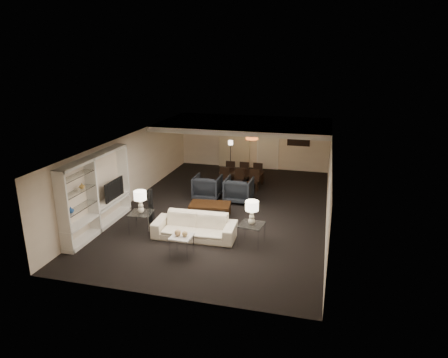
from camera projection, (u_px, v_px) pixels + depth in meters
name	position (u px, v px, depth m)	size (l,w,h in m)	color
floor	(224.00, 209.00, 14.06)	(11.00, 11.00, 0.00)	black
ceiling	(224.00, 139.00, 13.31)	(7.00, 11.00, 0.02)	silver
wall_back	(253.00, 142.00, 18.76)	(7.00, 0.02, 2.50)	beige
wall_front	(160.00, 246.00, 8.61)	(7.00, 0.02, 2.50)	beige
wall_left	(131.00, 168.00, 14.52)	(0.02, 11.00, 2.50)	beige
wall_right	(329.00, 183.00, 12.85)	(0.02, 11.00, 2.50)	beige
ceiling_soffit	(245.00, 125.00, 16.57)	(7.00, 4.00, 0.20)	silver
curtains	(234.00, 142.00, 18.92)	(1.50, 0.12, 2.40)	beige
door	(268.00, 147.00, 18.63)	(0.90, 0.05, 2.10)	silver
painting	(299.00, 138.00, 18.14)	(0.95, 0.04, 0.65)	#142D38
media_unit	(97.00, 193.00, 12.10)	(0.38, 3.40, 2.35)	white
pendant_light	(252.00, 136.00, 16.65)	(0.52, 0.52, 0.24)	#D8591E
sofa	(195.00, 227.00, 11.76)	(2.43, 0.95, 0.71)	beige
coffee_table	(210.00, 210.00, 13.27)	(1.33, 0.78, 0.48)	black
armchair_left	(207.00, 187.00, 14.92)	(0.97, 0.99, 0.90)	black
armchair_right	(239.00, 190.00, 14.63)	(0.97, 0.99, 0.90)	black
side_table_left	(142.00, 222.00, 12.18)	(0.67, 0.67, 0.62)	silver
side_table_right	(251.00, 234.00, 11.36)	(0.67, 0.67, 0.62)	silver
table_lamp_left	(140.00, 202.00, 11.98)	(0.38, 0.38, 0.69)	beige
table_lamp_right	(252.00, 213.00, 11.17)	(0.38, 0.38, 0.69)	beige
marble_table	(182.00, 245.00, 10.76)	(0.56, 0.56, 0.56)	white
gold_gourd_a	(178.00, 233.00, 10.68)	(0.18, 0.18, 0.18)	tan
gold_gourd_b	(185.00, 234.00, 10.63)	(0.16, 0.16, 0.16)	tan
television	(111.00, 189.00, 12.83)	(0.14, 1.08, 0.62)	black
vase_blue	(71.00, 210.00, 10.89)	(0.17, 0.17, 0.18)	#2656A8
vase_amber	(82.00, 186.00, 11.30)	(0.16, 0.16, 0.17)	gold
floor_speaker	(151.00, 206.00, 12.79)	(0.12, 0.12, 1.13)	black
dining_table	(242.00, 179.00, 16.42)	(1.70, 0.95, 0.60)	black
chair_nl	(224.00, 179.00, 15.92)	(0.41, 0.41, 0.89)	black
chair_nm	(238.00, 180.00, 15.78)	(0.41, 0.41, 0.89)	black
chair_nr	(253.00, 181.00, 15.63)	(0.41, 0.41, 0.89)	black
chair_fl	(231.00, 170.00, 17.12)	(0.41, 0.41, 0.89)	black
chair_fm	(245.00, 171.00, 16.98)	(0.41, 0.41, 0.89)	black
chair_fr	(259.00, 172.00, 16.83)	(0.41, 0.41, 0.89)	black
floor_lamp	(231.00, 156.00, 18.18)	(0.21, 0.21, 1.49)	black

